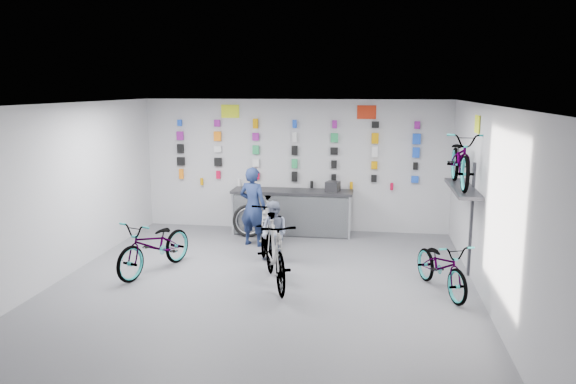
% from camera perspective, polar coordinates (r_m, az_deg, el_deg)
% --- Properties ---
extents(floor, '(8.00, 8.00, 0.00)m').
position_cam_1_polar(floor, '(9.40, -2.72, -9.73)').
color(floor, '#57575C').
rests_on(floor, ground).
extents(ceiling, '(8.00, 8.00, 0.00)m').
position_cam_1_polar(ceiling, '(8.82, -2.89, 8.88)').
color(ceiling, white).
rests_on(ceiling, wall_back).
extents(wall_back, '(7.00, 0.00, 7.00)m').
position_cam_1_polar(wall_back, '(12.88, 0.71, 2.73)').
color(wall_back, silver).
rests_on(wall_back, floor).
extents(wall_front, '(7.00, 0.00, 7.00)m').
position_cam_1_polar(wall_front, '(5.26, -11.53, -9.18)').
color(wall_front, silver).
rests_on(wall_front, floor).
extents(wall_left, '(0.00, 8.00, 8.00)m').
position_cam_1_polar(wall_left, '(10.26, -22.34, -0.09)').
color(wall_left, silver).
rests_on(wall_left, floor).
extents(wall_right, '(0.00, 8.00, 8.00)m').
position_cam_1_polar(wall_right, '(8.99, 19.66, -1.33)').
color(wall_right, silver).
rests_on(wall_right, floor).
extents(counter, '(2.70, 0.66, 1.00)m').
position_cam_1_polar(counter, '(12.61, 0.41, -2.12)').
color(counter, black).
rests_on(counter, floor).
extents(merch_wall, '(5.58, 0.08, 1.56)m').
position_cam_1_polar(merch_wall, '(12.77, 0.63, 4.01)').
color(merch_wall, orange).
rests_on(merch_wall, wall_back).
extents(wall_bracket, '(0.39, 1.90, 2.00)m').
position_cam_1_polar(wall_bracket, '(10.12, 17.42, -0.12)').
color(wall_bracket, '#333338').
rests_on(wall_bracket, wall_right).
extents(sign_left, '(0.42, 0.02, 0.30)m').
position_cam_1_polar(sign_left, '(13.04, -5.90, 8.16)').
color(sign_left, '#DAEE1D').
rests_on(sign_left, wall_back).
extents(sign_right, '(0.42, 0.02, 0.30)m').
position_cam_1_polar(sign_right, '(12.63, 7.99, 8.03)').
color(sign_right, red).
rests_on(sign_right, wall_back).
extents(sign_side, '(0.02, 0.40, 0.30)m').
position_cam_1_polar(sign_side, '(10.01, 18.67, 6.54)').
color(sign_side, '#DAEE1D').
rests_on(sign_side, wall_right).
extents(bike_left, '(1.22, 1.98, 0.98)m').
position_cam_1_polar(bike_left, '(10.31, -13.35, -5.29)').
color(bike_left, gray).
rests_on(bike_left, floor).
extents(bike_center, '(1.14, 2.01, 1.16)m').
position_cam_1_polar(bike_center, '(9.36, -1.35, -6.05)').
color(bike_center, gray).
rests_on(bike_center, floor).
extents(bike_right, '(1.13, 1.77, 0.88)m').
position_cam_1_polar(bike_right, '(9.41, 15.34, -7.25)').
color(bike_right, gray).
rests_on(bike_right, floor).
extents(bike_service, '(0.66, 1.82, 1.07)m').
position_cam_1_polar(bike_service, '(11.33, -2.19, -3.33)').
color(bike_service, gray).
rests_on(bike_service, floor).
extents(bike_wall, '(0.63, 1.80, 0.95)m').
position_cam_1_polar(bike_wall, '(10.02, 17.17, 3.20)').
color(bike_wall, gray).
rests_on(bike_wall, wall_bracket).
extents(clerk, '(0.69, 0.56, 1.65)m').
position_cam_1_polar(clerk, '(11.66, -3.58, -1.48)').
color(clerk, '#172449').
rests_on(clerk, floor).
extents(customer, '(0.72, 0.68, 1.18)m').
position_cam_1_polar(customer, '(10.51, -1.42, -4.13)').
color(customer, slate).
rests_on(customer, floor).
extents(spare_wheel, '(0.74, 0.26, 0.73)m').
position_cam_1_polar(spare_wheel, '(12.45, -4.01, -2.93)').
color(spare_wheel, black).
rests_on(spare_wheel, floor).
extents(register, '(0.34, 0.35, 0.22)m').
position_cam_1_polar(register, '(12.40, 4.57, 0.57)').
color(register, black).
rests_on(register, counter).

